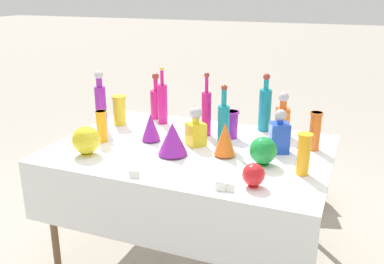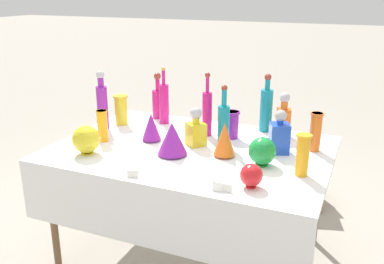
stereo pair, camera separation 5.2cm
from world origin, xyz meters
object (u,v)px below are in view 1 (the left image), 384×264
object	(u,v)px
fluted_vase_1	(151,127)
fluted_vase_0	(225,139)
round_bowl_0	(263,151)
square_decanter_2	(282,118)
round_bowl_2	(254,175)
slender_vase_1	(315,130)
tall_bottle_4	(265,108)
tall_bottle_3	(223,123)
slender_vase_3	(119,109)
slender_vase_2	(102,125)
tall_bottle_1	(163,103)
square_decanter_0	(279,135)
fluted_vase_2	(173,139)
square_decanter_1	(196,129)
slender_vase_4	(304,153)
cardboard_box_behind_left	(289,183)
round_bowl_1	(86,140)
tall_bottle_0	(156,101)
tall_bottle_2	(101,104)
tall_bottle_5	(206,112)
slender_vase_0	(231,123)

from	to	relation	value
fluted_vase_1	fluted_vase_0	bearing A→B (deg)	-7.63
round_bowl_0	square_decanter_2	bearing A→B (deg)	89.23
round_bowl_2	slender_vase_1	bearing A→B (deg)	71.33
tall_bottle_4	tall_bottle_3	bearing A→B (deg)	-113.44
tall_bottle_3	slender_vase_3	xyz separation A→B (m)	(-0.82, 0.13, -0.03)
slender_vase_2	tall_bottle_1	bearing A→B (deg)	69.10
square_decanter_0	fluted_vase_2	world-z (taller)	square_decanter_0
square_decanter_1	slender_vase_4	world-z (taller)	square_decanter_1
cardboard_box_behind_left	round_bowl_1	bearing A→B (deg)	-126.60
fluted_vase_2	cardboard_box_behind_left	bearing A→B (deg)	65.82
slender_vase_2	tall_bottle_0	bearing A→B (deg)	81.52
tall_bottle_2	slender_vase_4	bearing A→B (deg)	-10.27
fluted_vase_0	square_decanter_2	bearing A→B (deg)	62.82
slender_vase_1	tall_bottle_2	bearing A→B (deg)	-174.30
square_decanter_0	fluted_vase_1	xyz separation A→B (m)	(-0.79, -0.11, -0.01)
square_decanter_1	square_decanter_2	bearing A→B (deg)	37.85
slender_vase_2	fluted_vase_1	distance (m)	0.31
square_decanter_2	round_bowl_2	size ratio (longest dim) A/B	2.47
tall_bottle_5	round_bowl_2	bearing A→B (deg)	-53.20
round_bowl_0	slender_vase_4	bearing A→B (deg)	-12.42
tall_bottle_1	fluted_vase_1	xyz separation A→B (m)	(0.09, -0.37, -0.06)
slender_vase_1	square_decanter_0	bearing A→B (deg)	-148.58
tall_bottle_0	round_bowl_1	xyz separation A→B (m)	(-0.05, -0.82, -0.04)
tall_bottle_2	round_bowl_1	distance (m)	0.48
tall_bottle_0	round_bowl_2	distance (m)	1.30
tall_bottle_2	tall_bottle_3	bearing A→B (deg)	0.14
square_decanter_2	slender_vase_3	world-z (taller)	square_decanter_2
square_decanter_0	fluted_vase_0	distance (m)	0.33
slender_vase_3	fluted_vase_2	distance (m)	0.71
slender_vase_1	slender_vase_2	xyz separation A→B (m)	(-1.26, -0.35, -0.02)
tall_bottle_1	round_bowl_0	world-z (taller)	tall_bottle_1
tall_bottle_2	slender_vase_3	bearing A→B (deg)	66.55
square_decanter_2	slender_vase_1	bearing A→B (deg)	-36.57
slender_vase_1	cardboard_box_behind_left	world-z (taller)	slender_vase_1
tall_bottle_2	fluted_vase_0	xyz separation A→B (m)	(0.94, -0.16, -0.07)
square_decanter_0	slender_vase_4	size ratio (longest dim) A/B	1.17
tall_bottle_1	square_decanter_2	bearing A→B (deg)	1.96
tall_bottle_1	round_bowl_1	distance (m)	0.74
cardboard_box_behind_left	fluted_vase_0	bearing A→B (deg)	-102.55
slender_vase_1	fluted_vase_2	bearing A→B (deg)	-151.94
fluted_vase_1	slender_vase_3	bearing A→B (deg)	148.08
square_decanter_2	round_bowl_0	size ratio (longest dim) A/B	1.87
square_decanter_2	square_decanter_0	bearing A→B (deg)	-82.71
square_decanter_1	fluted_vase_0	distance (m)	0.25
slender_vase_0	round_bowl_2	world-z (taller)	slender_vase_0
tall_bottle_3	round_bowl_1	size ratio (longest dim) A/B	2.24
slender_vase_4	tall_bottle_2	bearing A→B (deg)	169.73
tall_bottle_5	square_decanter_1	distance (m)	0.21
square_decanter_2	fluted_vase_2	bearing A→B (deg)	-132.72
round_bowl_1	tall_bottle_3	bearing A→B (deg)	32.34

